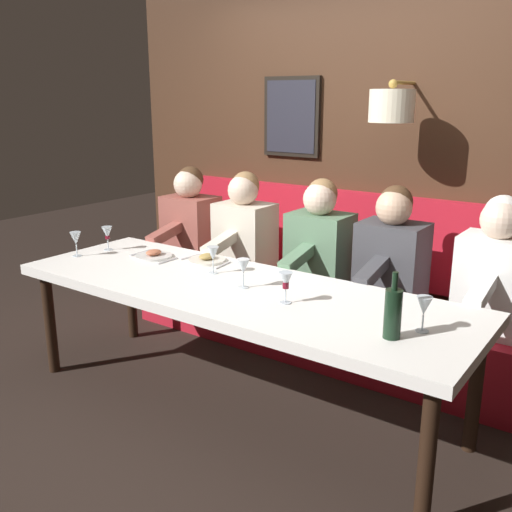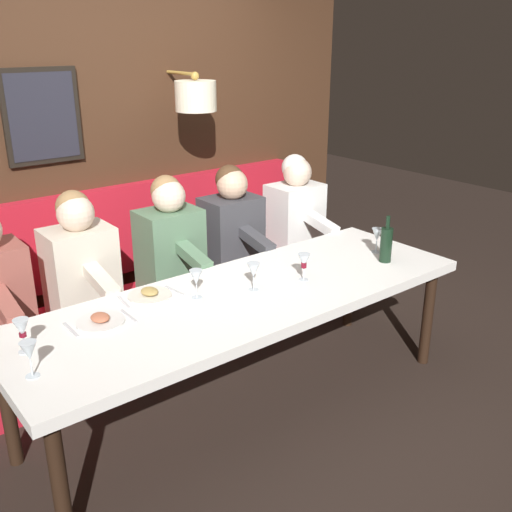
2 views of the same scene
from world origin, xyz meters
TOP-DOWN VIEW (x-y plane):
  - ground_plane at (0.00, 0.00)m, footprint 12.00×12.00m
  - dining_table at (0.00, 0.00)m, footprint 0.90×2.69m
  - banquette_bench at (0.89, 0.00)m, footprint 0.52×2.89m
  - back_wall_panel at (1.46, -0.00)m, footprint 0.59×4.09m
  - diner_nearest at (0.88, -1.16)m, footprint 0.60×0.40m
  - diner_near at (0.88, -0.55)m, footprint 0.60×0.40m
  - diner_middle at (0.88, -0.04)m, footprint 0.60×0.40m
  - diner_far at (0.88, 0.59)m, footprint 0.60×0.40m
  - diner_farthest at (0.88, 1.12)m, footprint 0.60×0.40m
  - place_setting_0 at (0.29, 0.44)m, footprint 0.24×0.33m
  - place_setting_1 at (0.16, 0.79)m, footprint 0.24×0.31m
  - wine_glass_0 at (-0.02, -1.07)m, footprint 0.07×0.07m
  - wine_glass_1 at (-0.11, 1.22)m, footprint 0.07×0.07m
  - wine_glass_2 at (-0.06, -0.38)m, footprint 0.07×0.07m
  - wine_glass_3 at (0.11, 1.18)m, footprint 0.07×0.07m
  - wine_glass_4 at (0.12, 0.25)m, footprint 0.07×0.07m
  - wine_glass_5 at (0.01, -0.06)m, footprint 0.07×0.07m
  - wine_bottle at (-0.16, -0.99)m, footprint 0.08×0.08m

SIDE VIEW (x-z plane):
  - ground_plane at x=0.00m, z-range 0.00..0.00m
  - banquette_bench at x=0.89m, z-range 0.00..0.45m
  - dining_table at x=0.00m, z-range 0.31..1.05m
  - place_setting_0 at x=0.29m, z-range 0.73..0.78m
  - place_setting_1 at x=0.16m, z-range 0.73..0.78m
  - diner_nearest at x=0.88m, z-range 0.42..1.21m
  - diner_near at x=0.88m, z-range 0.42..1.21m
  - diner_middle at x=0.88m, z-range 0.42..1.21m
  - diner_far at x=0.88m, z-range 0.42..1.21m
  - diner_farthest at x=0.88m, z-range 0.42..1.21m
  - wine_glass_2 at x=-0.06m, z-range 0.77..0.94m
  - wine_glass_3 at x=0.11m, z-range 0.77..0.94m
  - wine_bottle at x=-0.16m, z-range 0.71..1.01m
  - wine_glass_0 at x=-0.02m, z-range 0.77..0.94m
  - wine_glass_1 at x=-0.11m, z-range 0.77..0.94m
  - wine_glass_4 at x=0.12m, z-range 0.77..0.94m
  - wine_glass_5 at x=0.01m, z-range 0.77..0.94m
  - back_wall_panel at x=1.46m, z-range -0.09..2.81m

